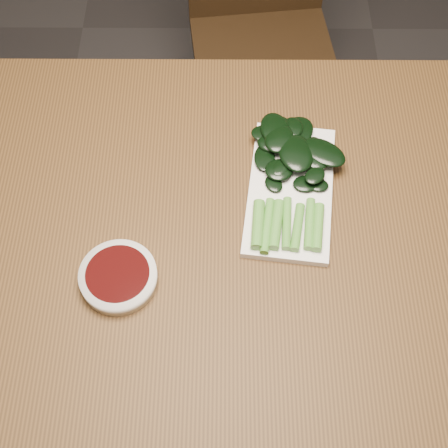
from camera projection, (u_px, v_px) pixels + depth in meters
ground at (226, 368)px, 1.70m from camera, size 6.00×6.00×0.00m
table at (227, 249)px, 1.12m from camera, size 1.40×0.80×0.75m
chair_far at (261, 25)px, 1.70m from camera, size 0.42×0.42×0.89m
sauce_bowl at (118, 277)px, 1.00m from camera, size 0.12×0.12×0.03m
serving_plate at (290, 190)px, 1.09m from camera, size 0.18×0.29×0.01m
gai_lan at (291, 166)px, 1.09m from camera, size 0.18×0.30×0.03m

